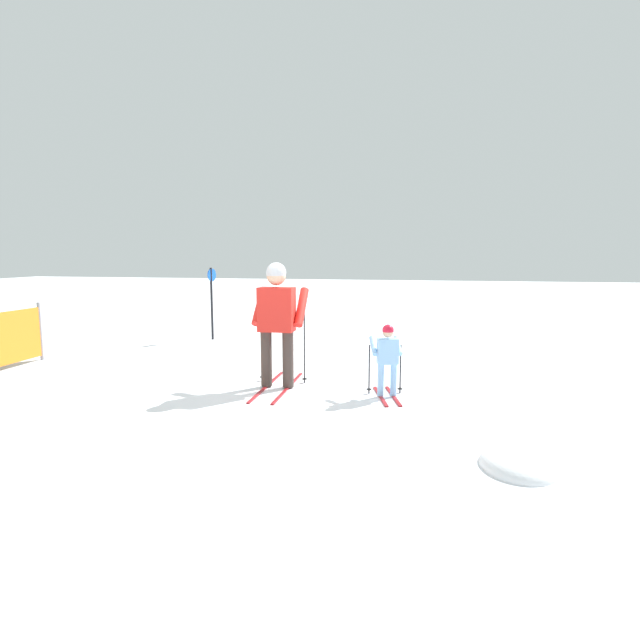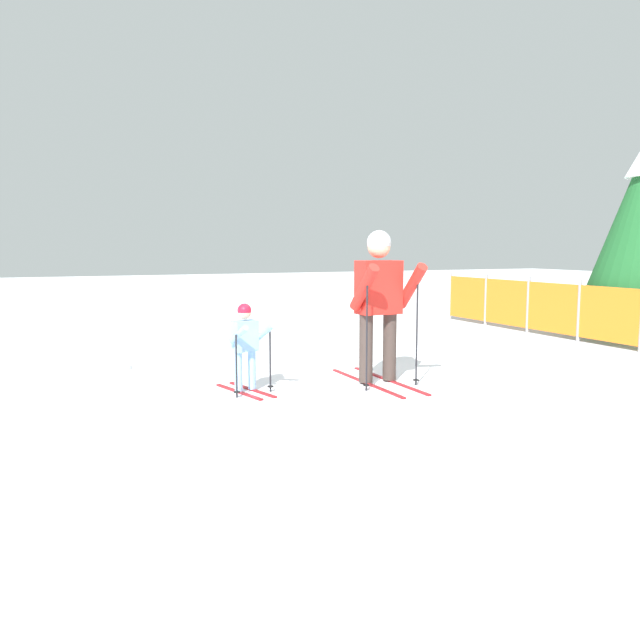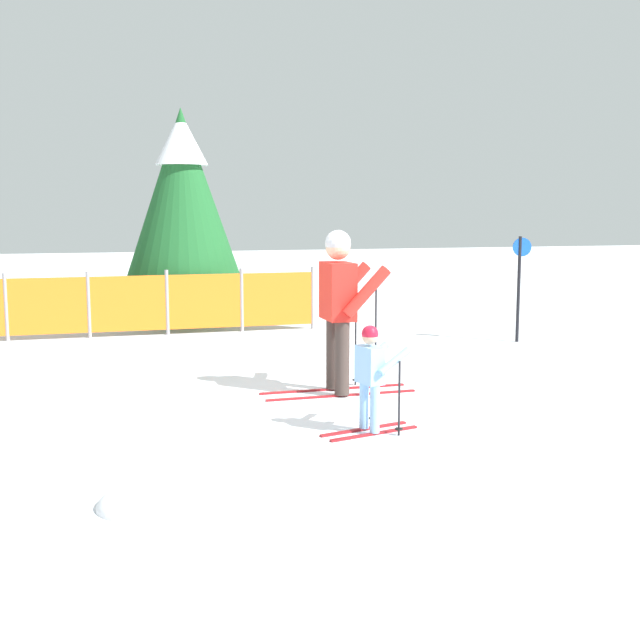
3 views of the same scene
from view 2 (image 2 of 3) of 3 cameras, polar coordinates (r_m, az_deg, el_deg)
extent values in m
plane|color=white|center=(7.54, 4.43, -5.50)|extent=(60.00, 60.00, 0.00)
cube|color=maroon|center=(7.51, 6.34, -5.50)|extent=(1.68, 0.08, 0.02)
cube|color=maroon|center=(7.35, 4.20, -5.74)|extent=(1.68, 0.08, 0.02)
cylinder|color=#3F332D|center=(7.43, 6.38, -2.42)|extent=(0.16, 0.16, 0.80)
cylinder|color=#3F332D|center=(7.28, 4.23, -2.60)|extent=(0.16, 0.16, 0.80)
cube|color=red|center=(7.28, 5.38, 3.00)|extent=(0.29, 0.50, 0.62)
cylinder|color=red|center=(7.25, 8.37, 3.08)|extent=(0.53, 0.13, 0.55)
cylinder|color=red|center=(6.93, 4.07, 2.97)|extent=(0.53, 0.13, 0.55)
sphere|color=#D8AD8C|center=(7.26, 5.42, 6.70)|extent=(0.27, 0.27, 0.27)
sphere|color=silver|center=(7.26, 5.42, 7.07)|extent=(0.28, 0.28, 0.28)
cylinder|color=black|center=(7.23, 8.85, -1.11)|extent=(0.02, 0.02, 1.24)
cylinder|color=black|center=(7.32, 8.77, -5.45)|extent=(0.07, 0.07, 0.01)
cylinder|color=black|center=(6.89, 4.30, -1.43)|extent=(0.02, 0.02, 1.24)
cylinder|color=black|center=(6.99, 4.26, -5.97)|extent=(0.07, 0.07, 0.01)
cube|color=maroon|center=(7.02, -6.22, -6.35)|extent=(0.90, 0.28, 0.02)
cube|color=maroon|center=(6.94, -7.44, -6.54)|extent=(0.90, 0.28, 0.02)
cylinder|color=#8CBFF2|center=(6.98, -6.24, -4.53)|extent=(0.09, 0.09, 0.43)
cylinder|color=#8CBFF2|center=(6.89, -7.47, -4.70)|extent=(0.09, 0.09, 0.43)
cube|color=#8CBFF2|center=(6.87, -6.89, -1.46)|extent=(0.22, 0.30, 0.34)
cylinder|color=#8CBFF2|center=(6.83, -5.03, -1.08)|extent=(0.34, 0.15, 0.23)
cylinder|color=#8CBFF2|center=(6.65, -7.46, -1.32)|extent=(0.34, 0.15, 0.23)
sphere|color=#D8AD8C|center=(6.84, -6.92, 0.67)|extent=(0.14, 0.14, 0.14)
sphere|color=red|center=(6.83, -6.93, 0.88)|extent=(0.15, 0.15, 0.15)
cylinder|color=black|center=(6.88, -4.57, -3.81)|extent=(0.02, 0.02, 0.68)
cylinder|color=black|center=(6.94, -4.55, -6.07)|extent=(0.07, 0.07, 0.01)
cylinder|color=black|center=(6.66, -7.65, -4.21)|extent=(0.02, 0.02, 0.68)
cylinder|color=black|center=(6.72, -7.61, -6.54)|extent=(0.07, 0.07, 0.01)
cylinder|color=gray|center=(14.09, 11.84, 2.19)|extent=(0.06, 0.06, 1.04)
cylinder|color=gray|center=(13.14, 14.93, 1.79)|extent=(0.06, 0.06, 1.04)
cylinder|color=gray|center=(12.23, 18.49, 1.32)|extent=(0.06, 0.06, 1.04)
cylinder|color=gray|center=(11.37, 22.61, 0.78)|extent=(0.06, 0.06, 1.04)
cube|color=orange|center=(13.61, 13.33, 2.00)|extent=(1.21, 0.04, 0.87)
cube|color=orange|center=(12.68, 16.65, 1.56)|extent=(1.21, 0.04, 0.87)
cube|color=orange|center=(11.79, 20.48, 1.06)|extent=(1.21, 0.04, 0.87)
cube|color=orange|center=(10.97, 24.90, 0.47)|extent=(1.21, 0.04, 0.87)
ellipsoid|color=white|center=(8.66, -19.12, -4.27)|extent=(0.81, 0.69, 0.33)
camera|label=1|loc=(13.13, -17.14, 7.75)|focal=28.00mm
camera|label=3|loc=(9.98, -52.33, 6.51)|focal=45.00mm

